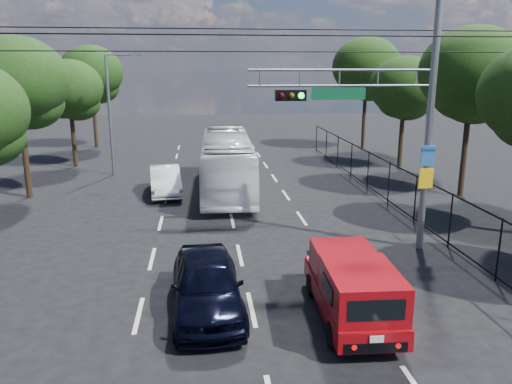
{
  "coord_description": "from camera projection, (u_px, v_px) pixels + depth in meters",
  "views": [
    {
      "loc": [
        -1.25,
        -8.21,
        6.37
      ],
      "look_at": [
        0.32,
        5.82,
        2.8
      ],
      "focal_mm": 35.0,
      "sensor_mm": 36.0,
      "label": 1
    }
  ],
  "objects": [
    {
      "name": "lane_markings",
      "position": [
        229.0,
        208.0,
        23.1
      ],
      "size": [
        6.12,
        38.0,
        0.01
      ],
      "color": "beige",
      "rests_on": "ground"
    },
    {
      "name": "signal_mast",
      "position": [
        397.0,
        101.0,
        16.6
      ],
      "size": [
        6.43,
        0.39,
        9.5
      ],
      "color": "slate",
      "rests_on": "ground"
    },
    {
      "name": "streetlight_left",
      "position": [
        112.0,
        109.0,
        29.15
      ],
      "size": [
        2.09,
        0.22,
        7.08
      ],
      "color": "slate",
      "rests_on": "ground"
    },
    {
      "name": "utility_wires",
      "position": [
        236.0,
        39.0,
        16.35
      ],
      "size": [
        22.0,
        5.04,
        0.74
      ],
      "color": "black",
      "rests_on": "ground"
    },
    {
      "name": "fence_right",
      "position": [
        404.0,
        191.0,
        21.91
      ],
      "size": [
        0.06,
        34.03,
        2.0
      ],
      "color": "black",
      "rests_on": "ground"
    },
    {
      "name": "tree_right_c",
      "position": [
        472.0,
        80.0,
        23.96
      ],
      "size": [
        5.1,
        5.1,
        8.29
      ],
      "color": "black",
      "rests_on": "ground"
    },
    {
      "name": "tree_right_d",
      "position": [
        405.0,
        91.0,
        30.87
      ],
      "size": [
        4.32,
        4.32,
        7.02
      ],
      "color": "black",
      "rests_on": "ground"
    },
    {
      "name": "tree_right_e",
      "position": [
        367.0,
        72.0,
        38.34
      ],
      "size": [
        5.28,
        5.28,
        8.58
      ],
      "color": "black",
      "rests_on": "ground"
    },
    {
      "name": "tree_left_c",
      "position": [
        18.0,
        87.0,
        23.63
      ],
      "size": [
        4.8,
        4.8,
        7.8
      ],
      "color": "black",
      "rests_on": "ground"
    },
    {
      "name": "tree_left_d",
      "position": [
        70.0,
        93.0,
        31.54
      ],
      "size": [
        4.2,
        4.2,
        6.83
      ],
      "color": "black",
      "rests_on": "ground"
    },
    {
      "name": "tree_left_e",
      "position": [
        92.0,
        77.0,
        39.03
      ],
      "size": [
        4.92,
        4.92,
        7.99
      ],
      "color": "black",
      "rests_on": "ground"
    },
    {
      "name": "red_pickup",
      "position": [
        352.0,
        286.0,
        12.75
      ],
      "size": [
        1.86,
        4.68,
        1.72
      ],
      "color": "black",
      "rests_on": "ground"
    },
    {
      "name": "navy_hatchback",
      "position": [
        207.0,
        284.0,
        13.19
      ],
      "size": [
        2.01,
        4.63,
        1.55
      ],
      "primitive_type": "imported",
      "rotation": [
        0.0,
        0.0,
        0.04
      ],
      "color": "black",
      "rests_on": "ground"
    },
    {
      "name": "white_bus",
      "position": [
        227.0,
        162.0,
        26.02
      ],
      "size": [
        2.87,
        10.81,
        2.99
      ],
      "primitive_type": "imported",
      "rotation": [
        0.0,
        0.0,
        -0.03
      ],
      "color": "white",
      "rests_on": "ground"
    },
    {
      "name": "white_van",
      "position": [
        165.0,
        181.0,
        25.44
      ],
      "size": [
        1.93,
        4.39,
        1.4
      ],
      "primitive_type": "imported",
      "rotation": [
        0.0,
        0.0,
        0.11
      ],
      "color": "white",
      "rests_on": "ground"
    }
  ]
}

